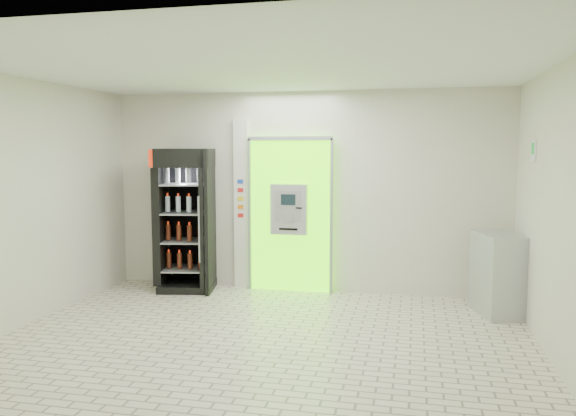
% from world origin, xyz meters
% --- Properties ---
extents(ground, '(6.00, 6.00, 0.00)m').
position_xyz_m(ground, '(0.00, 0.00, 0.00)').
color(ground, beige).
rests_on(ground, ground).
extents(room_shell, '(6.00, 6.00, 6.00)m').
position_xyz_m(room_shell, '(0.00, 0.00, 1.84)').
color(room_shell, silver).
rests_on(room_shell, ground).
extents(atm_assembly, '(1.30, 0.24, 2.33)m').
position_xyz_m(atm_assembly, '(-0.20, 2.41, 1.17)').
color(atm_assembly, '#53F000').
rests_on(atm_assembly, ground).
extents(pillar, '(0.22, 0.11, 2.60)m').
position_xyz_m(pillar, '(-0.98, 2.45, 1.30)').
color(pillar, silver).
rests_on(pillar, ground).
extents(beverage_cooler, '(0.93, 0.88, 2.15)m').
position_xyz_m(beverage_cooler, '(-1.75, 2.14, 1.03)').
color(beverage_cooler, black).
rests_on(beverage_cooler, ground).
extents(steel_cabinet, '(0.73, 0.91, 1.06)m').
position_xyz_m(steel_cabinet, '(2.72, 1.79, 0.53)').
color(steel_cabinet, '#AAADB2').
rests_on(steel_cabinet, ground).
extents(exit_sign, '(0.02, 0.22, 0.26)m').
position_xyz_m(exit_sign, '(2.99, 1.40, 2.12)').
color(exit_sign, white).
rests_on(exit_sign, room_shell).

